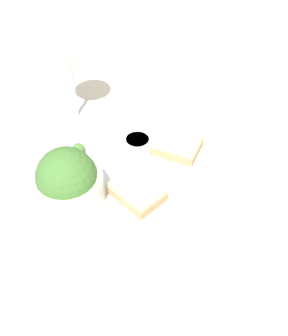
{
  "coord_description": "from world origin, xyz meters",
  "views": [
    {
      "loc": [
        0.45,
        -0.26,
        0.55
      ],
      "look_at": [
        0.0,
        0.0,
        0.03
      ],
      "focal_mm": 45.0,
      "sensor_mm": 36.0,
      "label": 1
    }
  ],
  "objects_px": {
    "salad_bowl": "(67,182)",
    "cheese_toast_far": "(137,192)",
    "cheese_toast_near": "(176,145)",
    "wine_glass": "(70,66)",
    "sauce_ramekin": "(137,145)"
  },
  "relations": [
    {
      "from": "salad_bowl",
      "to": "cheese_toast_far",
      "type": "bearing_deg",
      "value": 63.65
    },
    {
      "from": "cheese_toast_near",
      "to": "wine_glass",
      "type": "relative_size",
      "value": 0.65
    },
    {
      "from": "salad_bowl",
      "to": "cheese_toast_far",
      "type": "distance_m",
      "value": 0.12
    },
    {
      "from": "cheese_toast_far",
      "to": "wine_glass",
      "type": "bearing_deg",
      "value": 178.73
    },
    {
      "from": "sauce_ramekin",
      "to": "wine_glass",
      "type": "distance_m",
      "value": 0.2
    },
    {
      "from": "salad_bowl",
      "to": "wine_glass",
      "type": "distance_m",
      "value": 0.25
    },
    {
      "from": "cheese_toast_near",
      "to": "cheese_toast_far",
      "type": "bearing_deg",
      "value": -61.44
    },
    {
      "from": "sauce_ramekin",
      "to": "salad_bowl",
      "type": "bearing_deg",
      "value": -72.67
    },
    {
      "from": "cheese_toast_far",
      "to": "sauce_ramekin",
      "type": "bearing_deg",
      "value": 150.31
    },
    {
      "from": "salad_bowl",
      "to": "wine_glass",
      "type": "height_order",
      "value": "wine_glass"
    },
    {
      "from": "sauce_ramekin",
      "to": "cheese_toast_far",
      "type": "distance_m",
      "value": 0.11
    },
    {
      "from": "cheese_toast_far",
      "to": "wine_glass",
      "type": "relative_size",
      "value": 0.58
    },
    {
      "from": "sauce_ramekin",
      "to": "wine_glass",
      "type": "height_order",
      "value": "wine_glass"
    },
    {
      "from": "cheese_toast_near",
      "to": "wine_glass",
      "type": "height_order",
      "value": "wine_glass"
    },
    {
      "from": "salad_bowl",
      "to": "sauce_ramekin",
      "type": "relative_size",
      "value": 2.19
    }
  ]
}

